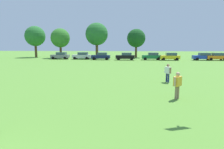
% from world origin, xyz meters
% --- Properties ---
extents(ground_plane, '(160.00, 160.00, 0.00)m').
position_xyz_m(ground_plane, '(0.00, 30.00, 0.00)').
color(ground_plane, '#568C33').
extents(adult_bystander, '(0.60, 0.65, 1.71)m').
position_xyz_m(adult_bystander, '(7.83, 9.14, 1.02)').
color(adult_bystander, '#8C7259').
rests_on(adult_bystander, ground).
extents(bystander_near_trees, '(0.55, 0.70, 1.69)m').
position_xyz_m(bystander_near_trees, '(8.33, 14.79, 1.00)').
color(bystander_near_trees, navy).
rests_on(bystander_near_trees, ground).
extents(parked_car_gray_0, '(4.30, 2.02, 1.68)m').
position_xyz_m(parked_car_gray_0, '(-11.82, 43.51, 0.86)').
color(parked_car_gray_0, slate).
rests_on(parked_car_gray_0, ground).
extents(parked_car_silver_1, '(4.30, 2.02, 1.68)m').
position_xyz_m(parked_car_silver_1, '(-6.48, 43.45, 0.86)').
color(parked_car_silver_1, silver).
rests_on(parked_car_silver_1, ground).
extents(parked_car_navy_2, '(4.30, 2.02, 1.68)m').
position_xyz_m(parked_car_navy_2, '(-1.62, 42.29, 0.86)').
color(parked_car_navy_2, '#141E4C').
rests_on(parked_car_navy_2, ground).
extents(parked_car_black_3, '(4.30, 2.02, 1.68)m').
position_xyz_m(parked_car_black_3, '(4.07, 41.96, 0.86)').
color(parked_car_black_3, black).
rests_on(parked_car_black_3, ground).
extents(parked_car_green_4, '(4.30, 2.02, 1.68)m').
position_xyz_m(parked_car_green_4, '(10.13, 42.76, 0.86)').
color(parked_car_green_4, '#196B38').
rests_on(parked_car_green_4, ground).
extents(parked_car_yellow_5, '(4.30, 2.02, 1.68)m').
position_xyz_m(parked_car_yellow_5, '(14.08, 42.00, 0.86)').
color(parked_car_yellow_5, yellow).
rests_on(parked_car_yellow_5, ground).
extents(parked_car_blue_6, '(4.30, 2.02, 1.68)m').
position_xyz_m(parked_car_blue_6, '(21.52, 42.64, 0.86)').
color(parked_car_blue_6, '#1E38AD').
rests_on(parked_car_blue_6, ground).
extents(parked_car_orange_7, '(4.30, 2.02, 1.68)m').
position_xyz_m(parked_car_orange_7, '(24.36, 42.38, 0.86)').
color(parked_car_orange_7, orange).
rests_on(parked_car_orange_7, ground).
extents(tree_far_left, '(5.55, 5.55, 8.65)m').
position_xyz_m(tree_far_left, '(-21.22, 50.26, 5.84)').
color(tree_far_left, brown).
rests_on(tree_far_left, ground).
extents(tree_left, '(4.97, 4.97, 7.74)m').
position_xyz_m(tree_left, '(-13.18, 47.76, 5.23)').
color(tree_left, brown).
rests_on(tree_left, ground).
extents(tree_right, '(5.96, 5.96, 9.28)m').
position_xyz_m(tree_right, '(-3.75, 49.32, 6.26)').
color(tree_right, brown).
rests_on(tree_right, ground).
extents(tree_far_right, '(4.98, 4.98, 7.77)m').
position_xyz_m(tree_far_right, '(6.79, 51.39, 5.24)').
color(tree_far_right, brown).
rests_on(tree_far_right, ground).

